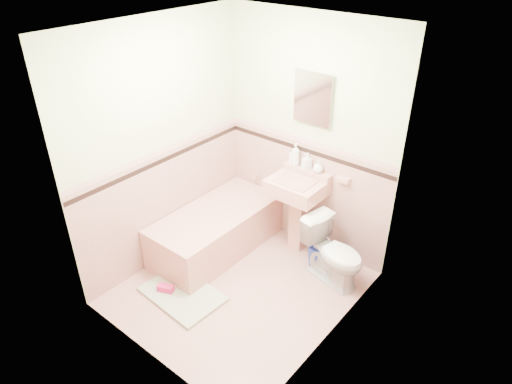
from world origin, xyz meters
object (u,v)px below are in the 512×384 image
Objects in this scene: medicine_cabinet at (313,98)px; toilet at (334,253)px; bucket at (319,254)px; bathtub at (216,231)px; soap_bottle_mid at (307,161)px; sink at (295,216)px; soap_bottle_left at (296,154)px; soap_bottle_right at (318,167)px; shoe at (166,288)px.

medicine_cabinet is 0.74× the size of toilet.
toilet is at bearing -25.82° from bucket.
bathtub is 8.47× the size of soap_bottle_mid.
sink is 1.32× the size of toilet.
soap_bottle_mid reaches higher than sink.
soap_bottle_left reaches higher than bathtub.
soap_bottle_right is 0.85× the size of shoe.
soap_bottle_mid reaches higher than soap_bottle_right.
medicine_cabinet reaches higher than sink.
sink is 1.78× the size of medicine_cabinet.
sink reaches higher than bathtub.
soap_bottle_right reaches higher than sink.
soap_bottle_right is (0.28, 0.00, -0.05)m from soap_bottle_left.
soap_bottle_left reaches higher than sink.
medicine_cabinet is 0.67m from soap_bottle_mid.
shoe is at bearing -109.66° from medicine_cabinet.
medicine_cabinet reaches higher than toilet.
bathtub is 1.26m from soap_bottle_mid.
soap_bottle_mid is (0.67, 0.71, 0.80)m from bathtub.
soap_bottle_left is at bearing 52.02° from shoe.
soap_bottle_mid is 0.98m from toilet.
medicine_cabinet is 2.04× the size of soap_bottle_left.
medicine_cabinet reaches higher than bathtub.
bathtub reaches higher than shoe.
soap_bottle_right is at bearing 42.83° from shoe.
sink is at bearing -86.17° from soap_bottle_mid.
bucket is at bearing -31.73° from soap_bottle_mid.
bucket is (0.37, -0.23, -0.89)m from soap_bottle_mid.
toilet is (0.59, -0.37, -1.37)m from medicine_cabinet.
sink is at bearing -90.00° from medicine_cabinet.
sink is 0.62m from toilet.
toilet is (0.60, -0.34, -0.69)m from soap_bottle_mid.
soap_bottle_right reaches higher than bathtub.
sink is 3.62× the size of soap_bottle_left.
soap_bottle_mid is (-0.01, 0.18, 0.59)m from sink.
bathtub is 11.11× the size of soap_bottle_right.
bathtub is at bearing -133.25° from soap_bottle_mid.
bucket is at bearing 31.89° from shoe.
bathtub is at bearing 117.77° from toilet.
soap_bottle_left reaches higher than soap_bottle_mid.
soap_bottle_mid is 1.31× the size of soap_bottle_right.
sink is at bearing 44.53° from shoe.
sink is 3.27× the size of bucket.
sink reaches higher than shoe.
bucket is (0.52, -0.23, -0.93)m from soap_bottle_left.
toilet is 0.32m from bucket.
soap_bottle_left is at bearing 130.48° from sink.
bucket is (-0.23, 0.11, -0.20)m from toilet.
soap_bottle_mid is 0.27× the size of toilet.
soap_bottle_mid is at bearing -111.87° from medicine_cabinet.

